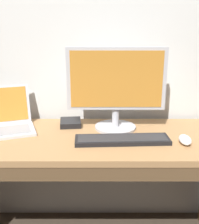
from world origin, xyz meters
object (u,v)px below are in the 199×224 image
external_monitor (115,85)px  wired_keyboard (121,140)px  computer_mouse (184,140)px  external_drive_box (70,123)px  laptop_silver (3,121)px

external_monitor → wired_keyboard: size_ratio=1.11×
external_monitor → computer_mouse: external_monitor is taller
computer_mouse → external_drive_box: (-0.62, 0.27, -0.00)m
wired_keyboard → external_drive_box: external_drive_box is taller
wired_keyboard → external_drive_box: size_ratio=3.49×
external_monitor → external_drive_box: (-0.27, 0.07, -0.25)m
computer_mouse → external_monitor: bearing=154.8°
laptop_silver → computer_mouse: size_ratio=3.26×
external_drive_box → external_monitor: bearing=-14.8°
wired_keyboard → computer_mouse: bearing=-3.1°
wired_keyboard → computer_mouse: 0.32m
laptop_silver → external_drive_box: (0.38, 0.07, -0.04)m
external_drive_box → computer_mouse: bearing=-23.8°
laptop_silver → external_monitor: external_monitor is taller
laptop_silver → wired_keyboard: laptop_silver is taller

